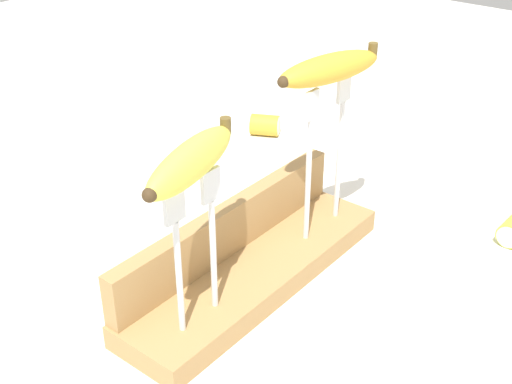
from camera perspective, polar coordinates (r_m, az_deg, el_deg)
name	(u,v)px	position (r m, az deg, el deg)	size (l,w,h in m)	color
ground_plane	(256,282)	(0.86, 0.00, -7.55)	(3.00, 3.00, 0.00)	white
wooden_board	(256,272)	(0.85, 0.00, -6.73)	(0.40, 0.11, 0.03)	#A87F4C
board_backstop	(229,228)	(0.85, -2.27, -3.03)	(0.39, 0.02, 0.07)	#A87F4C
fork_stand_left	(195,238)	(0.70, -5.14, -3.88)	(0.08, 0.01, 0.17)	silver
fork_stand_right	(325,145)	(0.86, 5.86, 3.97)	(0.10, 0.01, 0.20)	silver
banana_raised_left	(191,161)	(0.66, -5.49, 2.61)	(0.16, 0.07, 0.04)	#DBD147
banana_raised_right	(330,68)	(0.82, 6.21, 10.29)	(0.16, 0.08, 0.04)	gold
fork_fallen_near	(389,308)	(0.83, 11.15, -9.52)	(0.13, 0.13, 0.01)	silver
banana_chunk_far	(265,125)	(1.24, 0.80, 5.65)	(0.06, 0.06, 0.04)	gold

